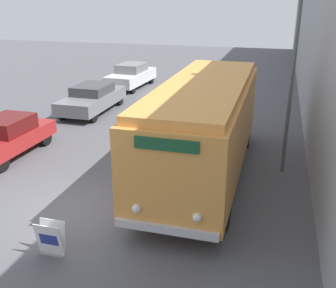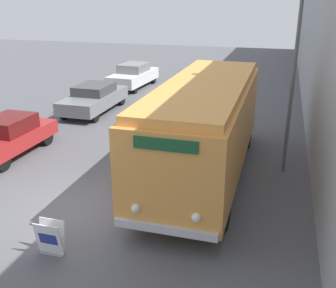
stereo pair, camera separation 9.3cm
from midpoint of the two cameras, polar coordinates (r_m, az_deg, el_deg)
ground_plane at (r=11.73m, az=-14.45°, el=-9.51°), size 80.00×80.00×0.00m
building_wall_right at (r=18.79m, az=20.72°, el=14.03°), size 0.30×60.00×8.03m
vintage_bus at (r=12.97m, az=5.05°, el=2.95°), size 2.66×9.16×3.24m
sign_board at (r=9.92m, az=-16.90°, el=-13.04°), size 0.67×0.32×0.85m
streetlamp at (r=13.28m, az=18.00°, el=14.49°), size 0.36×0.36×7.14m
parked_car_near at (r=16.20m, az=-22.38°, el=1.03°), size 1.76×4.14×1.49m
parked_car_mid at (r=21.19m, az=-11.06°, el=6.57°), size 1.95×4.77×1.44m
parked_car_far at (r=26.78m, az=-5.44°, el=9.87°), size 2.12×4.72×1.57m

